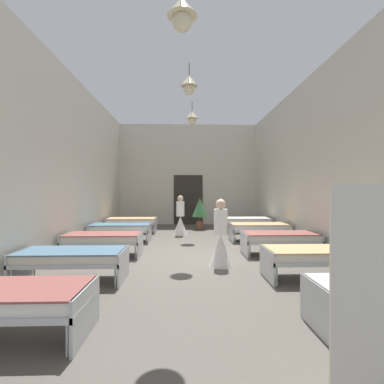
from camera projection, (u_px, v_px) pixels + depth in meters
The scene contains 14 objects.
ground_plane at pixel (192, 257), 6.90m from camera, with size 7.22×13.28×0.10m, color #59544C.
room_shell at pixel (191, 165), 8.30m from camera, with size 7.02×12.88×4.89m.
bed_left_row_0 at pixel (2, 299), 3.03m from camera, with size 1.90×0.84×0.57m.
bed_left_row_1 at pixel (72, 257), 4.93m from camera, with size 1.90×0.84×0.57m.
bed_right_row_1 at pixel (316, 256), 5.07m from camera, with size 1.90×0.84×0.57m.
bed_left_row_2 at pixel (103, 239), 6.83m from camera, with size 1.90×0.84×0.57m.
bed_right_row_2 at pixel (280, 238), 6.97m from camera, with size 1.90×0.84×0.57m.
bed_left_row_3 at pixel (121, 228), 8.73m from camera, with size 1.90×0.84×0.57m.
bed_right_row_3 at pixel (259, 228), 8.87m from camera, with size 1.90×0.84×0.57m.
bed_left_row_4 at pixel (132, 221), 10.63m from camera, with size 1.90×0.84×0.57m.
bed_right_row_4 at pixel (246, 221), 10.77m from camera, with size 1.90×0.84×0.57m.
nurse_near_aisle at pixel (221, 242), 5.93m from camera, with size 0.52×0.52×1.49m.
nurse_mid_aisle at pixel (180, 221), 10.04m from camera, with size 0.52×0.52×1.49m.
potted_plant at pixel (200, 209), 11.47m from camera, with size 0.64×0.64×1.34m.
Camera 1 is at (-0.23, -6.89, 1.66)m, focal length 25.34 mm.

